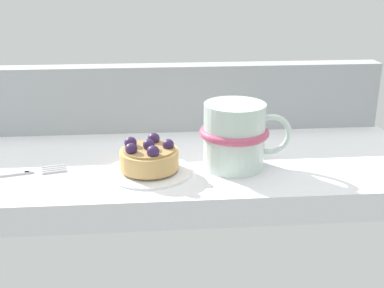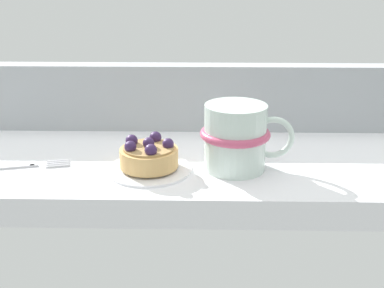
# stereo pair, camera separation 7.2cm
# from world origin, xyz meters

# --- Properties ---
(ground_plane) EXTENTS (0.81, 0.31, 0.04)m
(ground_plane) POSITION_xyz_m (0.00, 0.00, -0.02)
(ground_plane) COLOR white
(window_rail_back) EXTENTS (0.79, 0.04, 0.12)m
(window_rail_back) POSITION_xyz_m (0.00, 0.14, 0.06)
(window_rail_back) COLOR #9EA3A8
(window_rail_back) RESTS_ON ground_plane
(dessert_plate) EXTENTS (0.12, 0.12, 0.01)m
(dessert_plate) POSITION_xyz_m (-0.02, -0.06, 0.00)
(dessert_plate) COLOR white
(dessert_plate) RESTS_ON ground_plane
(raspberry_tart) EXTENTS (0.09, 0.09, 0.04)m
(raspberry_tart) POSITION_xyz_m (-0.02, -0.06, 0.02)
(raspberry_tart) COLOR tan
(raspberry_tart) RESTS_ON dessert_plate
(coffee_mug) EXTENTS (0.14, 0.10, 0.10)m
(coffee_mug) POSITION_xyz_m (0.10, -0.05, 0.05)
(coffee_mug) COLOR silver
(coffee_mug) RESTS_ON ground_plane
(dessert_fork) EXTENTS (0.18, 0.06, 0.01)m
(dessert_fork) POSITION_xyz_m (-0.23, -0.06, 0.00)
(dessert_fork) COLOR #B7B7BC
(dessert_fork) RESTS_ON ground_plane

